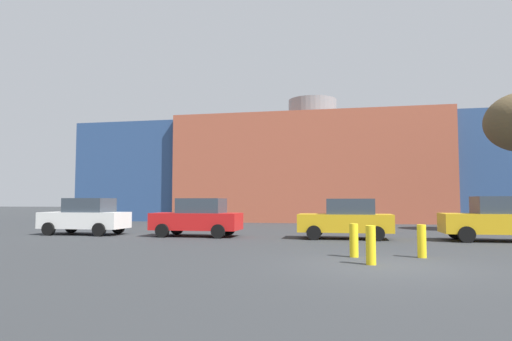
# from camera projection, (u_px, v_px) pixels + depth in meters

# --- Properties ---
(ground_plane) EXTENTS (200.00, 200.00, 0.00)m
(ground_plane) POSITION_uv_depth(u_px,v_px,m) (385.00, 265.00, 10.75)
(ground_plane) COLOR #2D3033
(building_backdrop) EXTENTS (36.96, 11.90, 10.02)m
(building_backdrop) POSITION_uv_depth(u_px,v_px,m) (313.00, 172.00, 37.30)
(building_backdrop) COLOR #B2563D
(building_backdrop) RESTS_ON ground_plane
(parked_car_0) EXTENTS (3.88, 1.91, 1.68)m
(parked_car_0) POSITION_uv_depth(u_px,v_px,m) (86.00, 216.00, 20.74)
(parked_car_0) COLOR white
(parked_car_0) RESTS_ON ground_plane
(parked_car_1) EXTENTS (3.85, 1.89, 1.67)m
(parked_car_1) POSITION_uv_depth(u_px,v_px,m) (198.00, 217.00, 19.67)
(parked_car_1) COLOR red
(parked_car_1) RESTS_ON ground_plane
(parked_car_2) EXTENTS (3.79, 1.86, 1.64)m
(parked_car_2) POSITION_uv_depth(u_px,v_px,m) (346.00, 219.00, 18.40)
(parked_car_2) COLOR gold
(parked_car_2) RESTS_ON ground_plane
(parked_car_3) EXTENTS (3.99, 1.96, 1.73)m
(parked_car_3) POSITION_uv_depth(u_px,v_px,m) (498.00, 219.00, 17.27)
(parked_car_3) COLOR gold
(parked_car_3) RESTS_ON ground_plane
(bollard_yellow_0) EXTENTS (0.24, 0.24, 0.95)m
(bollard_yellow_0) POSITION_uv_depth(u_px,v_px,m) (371.00, 245.00, 10.90)
(bollard_yellow_0) COLOR yellow
(bollard_yellow_0) RESTS_ON ground_plane
(bollard_yellow_1) EXTENTS (0.24, 0.24, 0.90)m
(bollard_yellow_1) POSITION_uv_depth(u_px,v_px,m) (422.00, 241.00, 12.25)
(bollard_yellow_1) COLOR yellow
(bollard_yellow_1) RESTS_ON ground_plane
(bollard_yellow_2) EXTENTS (0.24, 0.24, 0.92)m
(bollard_yellow_2) POSITION_uv_depth(u_px,v_px,m) (354.00, 240.00, 12.37)
(bollard_yellow_2) COLOR yellow
(bollard_yellow_2) RESTS_ON ground_plane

